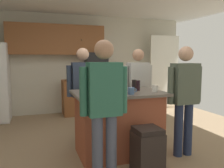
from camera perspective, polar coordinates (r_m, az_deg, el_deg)
The scene contains 18 objects.
floor at distance 3.93m, azimuth -2.74°, elevation -15.56°, with size 7.04×7.04×0.00m, color #937A5B.
back_wall at distance 6.39m, azimuth -9.78°, elevation 4.79°, with size 6.40×0.10×2.60m, color beige.
french_door_window_panel at distance 6.93m, azimuth 12.60°, elevation 3.19°, with size 0.90×0.06×2.00m, color white.
cabinet_run_upper at distance 6.15m, azimuth -13.34°, elevation 10.48°, with size 2.40×0.38×0.75m.
cabinet_run_lower at distance 6.28m, azimuth -3.75°, elevation -2.95°, with size 1.80×0.63×0.90m.
microwave_over_range at distance 6.22m, azimuth -3.87°, elevation 6.21°, with size 0.56×0.40×0.32m, color black.
kitchen_island at distance 3.60m, azimuth 1.56°, elevation -9.42°, with size 1.34×0.90×0.97m.
person_host_foreground at distance 3.61m, azimuth 17.30°, elevation -2.31°, with size 0.57×0.22×1.64m.
person_guest_right at distance 4.11m, azimuth -7.06°, elevation -1.02°, with size 0.57×0.22×1.64m.
person_elder_center at distance 2.68m, azimuth -1.92°, elevation -4.46°, with size 0.57×0.22×1.67m.
person_guest_left at distance 4.32m, azimuth 6.33°, elevation -0.72°, with size 0.57×0.22×1.63m.
tumbler_amber at distance 3.63m, azimuth 6.40°, elevation -0.36°, with size 0.06×0.06×0.16m.
glass_stout_tall at distance 3.76m, azimuth 5.43°, elevation -0.14°, with size 0.07×0.07×0.16m.
mug_blue_stoneware at distance 3.50m, azimuth 10.45°, elevation -1.09°, with size 0.13×0.08×0.11m.
mug_ceramic_white at distance 3.25m, azimuth 4.74°, elevation -1.68°, with size 0.13×0.09×0.10m.
glass_pilsner at distance 3.11m, azimuth -2.24°, elevation -1.53°, with size 0.07×0.07×0.15m.
serving_tray at distance 3.51m, azimuth -0.07°, elevation -1.51°, with size 0.44×0.30×0.04m.
trash_bin at distance 3.07m, azimuth 8.62°, elevation -16.03°, with size 0.34×0.34×0.61m.
Camera 1 is at (-1.00, -3.51, 1.47)m, focal length 37.40 mm.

